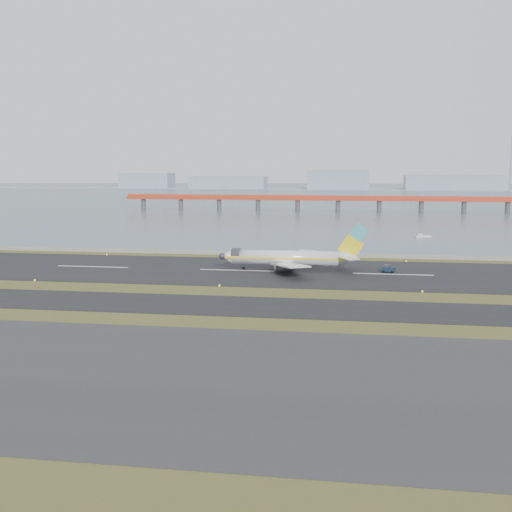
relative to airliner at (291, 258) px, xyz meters
name	(u,v)px	position (x,y,z in m)	size (l,w,h in m)	color
ground	(212,293)	(-13.83, -31.84, -3.46)	(1000.00, 1000.00, 0.00)	#364719
apron_strip	(121,374)	(-13.83, -86.84, -3.41)	(1000.00, 50.00, 0.10)	#2C2C2F
taxiway_strip	(199,305)	(-13.83, -43.84, -3.41)	(1000.00, 18.00, 0.10)	black
runway_strip	(237,271)	(-13.83, -1.84, -3.41)	(1000.00, 45.00, 0.10)	black
seawall	(255,253)	(-13.83, 28.16, -2.96)	(1000.00, 2.50, 1.00)	gray
bay_water	(322,195)	(-13.83, 428.16, -3.46)	(1400.00, 800.00, 1.30)	#4E5E6F
red_pier	(338,200)	(6.17, 218.16, 3.82)	(260.00, 5.00, 10.20)	red
far_shoreline	(341,184)	(-0.21, 588.16, 2.61)	(1400.00, 80.00, 60.50)	#94A2AF
airliner	(291,258)	(0.00, 0.00, 0.00)	(38.52, 32.89, 12.80)	white
pushback_tug	(388,269)	(25.07, 0.70, -2.46)	(3.57, 2.60, 2.06)	#122032
workboat_near	(422,236)	(41.98, 85.85, -2.97)	(6.60, 4.04, 1.53)	silver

